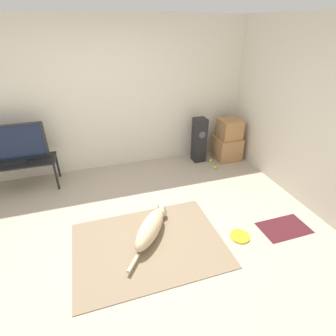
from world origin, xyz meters
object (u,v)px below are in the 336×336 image
tv (10,145)px  cardboard_box_upper (230,129)px  dog (151,227)px  tennis_ball_near_speaker (215,167)px  cardboard_box_lower (227,148)px  tennis_ball_by_boxes (211,160)px  frisbee (240,236)px  tv_stand (17,165)px  floor_speaker (199,140)px

tv → cardboard_box_upper: bearing=-0.8°
dog → tennis_ball_near_speaker: dog is taller
dog → cardboard_box_lower: size_ratio=1.96×
dog → tv: bearing=134.9°
tennis_ball_by_boxes → tennis_ball_near_speaker: bearing=-99.0°
cardboard_box_lower → dog: bearing=-139.9°
dog → cardboard_box_upper: bearing=39.9°
dog → tennis_ball_by_boxes: size_ratio=14.14×
frisbee → cardboard_box_lower: size_ratio=0.53×
frisbee → tv_stand: size_ratio=0.21×
frisbee → floor_speaker: size_ratio=0.29×
frisbee → cardboard_box_upper: size_ratio=0.64×
cardboard_box_upper → floor_speaker: 0.63m
cardboard_box_upper → tv: 3.77m
cardboard_box_lower → tv: bearing=179.2°
cardboard_box_upper → tennis_ball_near_speaker: size_ratio=6.04×
tennis_ball_by_boxes → tennis_ball_near_speaker: 0.29m
tv_stand → tennis_ball_near_speaker: bearing=-6.7°
tv_stand → tv: tv is taller
dog → tennis_ball_by_boxes: dog is taller
frisbee → tennis_ball_by_boxes: (0.56, 2.00, 0.02)m
floor_speaker → tennis_ball_near_speaker: bearing=-70.4°
dog → cardboard_box_upper: size_ratio=2.34×
cardboard_box_upper → floor_speaker: bearing=170.8°
dog → frisbee: (1.08, -0.37, -0.13)m
tv → tennis_ball_near_speaker: 3.44m
cardboard_box_lower → tennis_ball_by_boxes: (-0.37, -0.06, -0.19)m
tv → cardboard_box_lower: bearing=-0.8°
cardboard_box_upper → tv: bearing=179.2°
tennis_ball_by_boxes → floor_speaker: bearing=142.5°
cardboard_box_upper → tv_stand: 3.77m
dog → tv_stand: 2.48m
frisbee → tv: (-2.82, 2.12, 0.77)m
cardboard_box_upper → tennis_ball_by_boxes: bearing=-171.4°
floor_speaker → tv: 3.19m
cardboard_box_lower → tennis_ball_near_speaker: cardboard_box_lower is taller
cardboard_box_upper → floor_speaker: size_ratio=0.46×
tv → tv_stand: bearing=-90.0°
frisbee → tennis_ball_by_boxes: size_ratio=3.84×
dog → tennis_ball_near_speaker: (1.59, 1.35, -0.11)m
cardboard_box_upper → tv_stand: cardboard_box_upper is taller
tv_stand → tennis_ball_by_boxes: bearing=-1.9°
tv → frisbee: bearing=-36.9°
frisbee → floor_speaker: floor_speaker is taller
cardboard_box_lower → tennis_ball_by_boxes: 0.42m
frisbee → tv: bearing=143.1°
tennis_ball_near_speaker → cardboard_box_upper: bearing=38.3°
tennis_ball_near_speaker → tennis_ball_by_boxes: bearing=81.0°
cardboard_box_upper → tennis_ball_by_boxes: 0.71m
dog → cardboard_box_lower: (2.01, 1.69, 0.08)m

